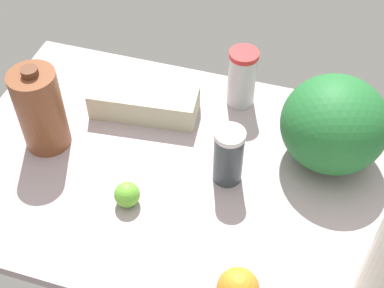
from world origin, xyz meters
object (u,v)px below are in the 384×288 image
(chocolate_milk_jug, at_px, (40,110))
(tumbler_cup, at_px, (242,78))
(egg_carton, at_px, (144,102))
(watermelon, at_px, (334,124))
(shaker_bottle, at_px, (228,156))
(lime_beside_bowl, at_px, (127,194))

(chocolate_milk_jug, xyz_separation_m, tumbler_cup, (-0.44, -0.29, -0.03))
(egg_carton, distance_m, watermelon, 0.50)
(chocolate_milk_jug, bearing_deg, watermelon, -167.25)
(shaker_bottle, bearing_deg, lime_beside_bowl, 34.88)
(shaker_bottle, height_order, lime_beside_bowl, shaker_bottle)
(egg_carton, height_order, watermelon, watermelon)
(shaker_bottle, height_order, watermelon, watermelon)
(egg_carton, xyz_separation_m, lime_beside_bowl, (-0.07, 0.30, -0.01))
(watermelon, bearing_deg, lime_beside_bowl, 33.42)
(tumbler_cup, bearing_deg, watermelon, 152.07)
(tumbler_cup, distance_m, watermelon, 0.29)
(tumbler_cup, height_order, watermelon, watermelon)
(shaker_bottle, height_order, egg_carton, shaker_bottle)
(tumbler_cup, xyz_separation_m, egg_carton, (0.24, 0.12, -0.05))
(egg_carton, relative_size, lime_beside_bowl, 4.75)
(chocolate_milk_jug, bearing_deg, shaker_bottle, -177.80)
(watermelon, relative_size, lime_beside_bowl, 4.24)
(tumbler_cup, xyz_separation_m, lime_beside_bowl, (0.17, 0.42, -0.06))
(lime_beside_bowl, bearing_deg, chocolate_milk_jug, -24.76)
(tumbler_cup, xyz_separation_m, watermelon, (-0.26, 0.14, 0.03))
(chocolate_milk_jug, bearing_deg, egg_carton, -138.93)
(chocolate_milk_jug, xyz_separation_m, egg_carton, (-0.20, -0.18, -0.08))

